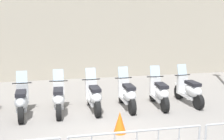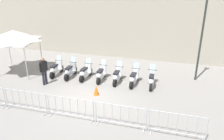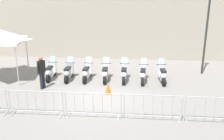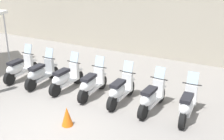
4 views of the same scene
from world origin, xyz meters
name	(u,v)px [view 2 (image 2 of 4)]	position (x,y,z in m)	size (l,w,h in m)	color
ground_plane	(87,99)	(0.00, 0.00, 0.00)	(120.00, 120.00, 0.00)	gray
motorcycle_0	(56,69)	(-2.65, 2.96, 0.45)	(0.64, 1.72, 1.24)	black
motorcycle_1	(70,71)	(-1.62, 2.73, 0.45)	(0.65, 1.72, 1.24)	black
motorcycle_2	(85,72)	(-0.59, 2.59, 0.45)	(0.72, 1.70, 1.24)	black
motorcycle_3	(101,74)	(0.45, 2.40, 0.45)	(0.64, 1.72, 1.24)	black
motorcycle_4	(117,76)	(1.48, 2.21, 0.45)	(0.67, 1.71, 1.24)	black
motorcycle_5	(134,78)	(2.50, 1.99, 0.45)	(0.73, 1.70, 1.24)	black
motorcycle_6	(152,80)	(3.55, 1.84, 0.45)	(0.60, 1.72, 1.24)	black
barrier_segment_1	(26,101)	(-2.63, -1.42, 0.53)	(2.21, 0.81, 1.07)	#B2B5B7
barrier_segment_2	(70,108)	(-0.34, -1.85, 0.53)	(2.21, 0.81, 1.07)	#B2B5B7
barrier_segment_3	(120,116)	(1.94, -2.27, 0.53)	(2.21, 0.81, 1.07)	#B2B5B7
barrier_segment_4	(177,125)	(4.23, -2.70, 0.53)	(2.21, 0.81, 1.07)	#B2B5B7
street_lamp	(203,28)	(6.43, 3.13, 3.34)	(0.36, 0.36, 5.50)	#2D332D
officer_near_row_end	(44,69)	(-2.87, 1.55, 0.98)	(0.38, 0.47, 1.73)	#23232D
canopy_tent	(14,36)	(-5.42, 3.33, 2.52)	(2.67, 2.67, 2.91)	silver
traffic_cone	(96,90)	(0.44, 0.52, 0.28)	(0.32, 0.32, 0.55)	orange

